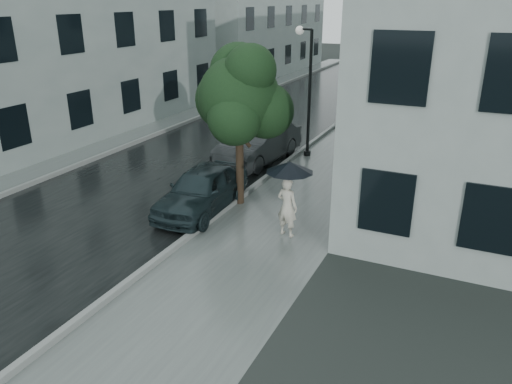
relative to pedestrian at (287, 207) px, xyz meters
The scene contains 15 objects.
ground 2.27m from the pedestrian, 108.96° to the right, with size 120.00×120.00×0.00m, color black.
sidewalk 10.04m from the pedestrian, 92.50° to the left, with size 3.50×60.00×0.01m, color slate.
kerb_near 10.28m from the pedestrian, 102.75° to the left, with size 0.15×60.00×0.15m, color slate.
asphalt_road 11.57m from the pedestrian, 119.95° to the left, with size 6.85×60.00×0.00m, color black.
kerb_far 13.65m from the pedestrian, 132.81° to the left, with size 0.15×60.00×0.15m, color slate.
sidewalk_far 14.30m from the pedestrian, 135.53° to the left, with size 1.70×60.00×0.01m, color #4C5451.
building_near 18.51m from the pedestrian, 74.71° to the left, with size 7.02×36.00×9.00m.
building_far_a 16.14m from the pedestrian, 157.46° to the left, with size 7.02×20.00×9.50m.
building_far_b 31.67m from the pedestrian, 117.31° to the left, with size 7.02×18.00×8.00m.
pedestrian is the anchor object (origin of this frame).
umbrella 1.11m from the pedestrian, 44.99° to the left, with size 1.55×1.55×1.18m.
street_tree 3.65m from the pedestrian, 143.35° to the left, with size 3.09×2.81×4.82m.
lamp_post 7.70m from the pedestrian, 106.12° to the left, with size 0.83×0.44×4.96m.
car_near 2.95m from the pedestrian, behind, with size 1.58×3.92×1.34m, color black.
car_far 6.42m from the pedestrian, 121.42° to the left, with size 1.57×4.51×1.48m, color #242729.
Camera 1 is at (5.01, -9.29, 5.97)m, focal length 35.00 mm.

